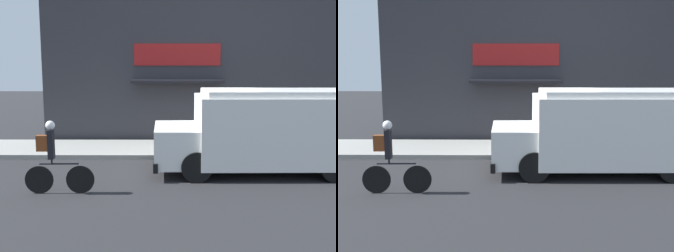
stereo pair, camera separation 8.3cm
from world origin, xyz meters
The scene contains 6 objects.
ground_plane centered at (0.00, 0.00, 0.00)m, with size 70.00×70.00×0.00m, color #232326.
sidewalk centered at (0.00, 1.32, 0.07)m, with size 28.00×2.63×0.15m.
storefront centered at (-0.03, 2.92, 2.68)m, with size 12.20×0.97×5.36m.
school_bus centered at (1.35, -1.30, 1.18)m, with size 5.68×2.88×2.26m.
cyclist centered at (-3.94, -3.29, 0.82)m, with size 1.58×0.21×1.68m.
trash_bin centered at (1.11, 2.10, 0.58)m, with size 0.48×0.48×0.87m.
Camera 2 is at (-1.21, -11.95, 2.87)m, focal length 42.00 mm.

